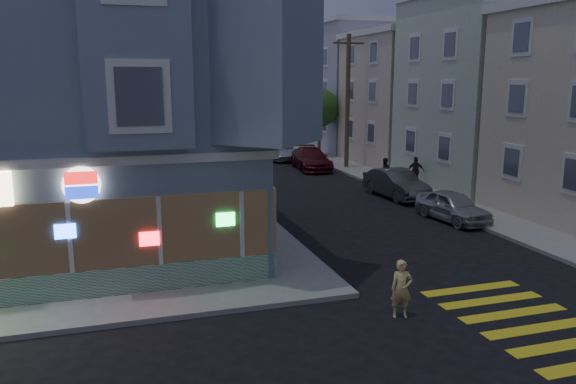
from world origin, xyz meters
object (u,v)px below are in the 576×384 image
utility_pole (348,100)px  pedestrian_b (416,171)px  parked_car_b (396,184)px  running_child (401,289)px  traffic_signal (236,173)px  parked_car_c (311,159)px  parked_car_d (282,151)px  street_tree_near (320,108)px  street_tree_far (289,104)px  fire_hydrant (416,190)px  parked_car_a (453,206)px  pedestrian_a (384,172)px

utility_pole → pedestrian_b: (1.00, -7.74, -3.82)m
utility_pole → parked_car_b: size_ratio=1.97×
running_child → traffic_signal: size_ratio=0.33×
parked_car_c → parked_car_d: bearing=101.2°
street_tree_near → pedestrian_b: (0.80, -13.74, -2.95)m
traffic_signal → street_tree_near: bearing=73.3°
street_tree_far → fire_hydrant: 25.03m
street_tree_near → fire_hydrant: street_tree_near is taller
parked_car_a → parked_car_c: size_ratio=0.77×
utility_pole → pedestrian_b: size_ratio=5.41×
parked_car_a → parked_car_b: 5.20m
parked_car_a → street_tree_far: bearing=82.1°
pedestrian_b → parked_car_c: 8.90m
street_tree_near → traffic_signal: 27.91m
utility_pole → parked_car_a: 15.65m
pedestrian_b → parked_car_a: 7.68m
street_tree_near → parked_car_d: 4.60m
street_tree_far → pedestrian_a: (-0.90, -21.14, -2.99)m
parked_car_b → fire_hydrant: (0.66, -0.95, -0.17)m
traffic_signal → parked_car_a: bearing=30.2°
street_tree_near → pedestrian_a: street_tree_near is taller
street_tree_near → fire_hydrant: size_ratio=6.49×
street_tree_near → parked_car_c: size_ratio=1.03×
street_tree_near → parked_car_b: size_ratio=1.16×
parked_car_a → fire_hydrant: parked_car_a is taller
utility_pole → pedestrian_b: utility_pole is taller
traffic_signal → fire_hydrant: 14.28m
parked_car_d → street_tree_far: bearing=74.2°
pedestrian_b → traffic_signal: bearing=63.2°
pedestrian_b → fire_hydrant: pedestrian_b is taller
fire_hydrant → parked_car_d: bearing=98.1°
parked_car_a → parked_car_c: parked_car_c is taller
running_child → pedestrian_b: 18.42m
parked_car_b → parked_car_c: bearing=92.6°
street_tree_far → parked_car_c: bearing=-101.2°
running_child → parked_car_b: size_ratio=0.34×
pedestrian_a → traffic_signal: traffic_signal is taller
parked_car_c → street_tree_near: bearing=69.3°
running_child → pedestrian_a: size_ratio=0.98×
pedestrian_a → parked_car_a: pedestrian_a is taller
parked_car_b → fire_hydrant: bearing=-58.5°
pedestrian_a → pedestrian_b: (1.70, -0.59, 0.03)m
street_tree_near → pedestrian_b: 14.07m
street_tree_near → pedestrian_b: street_tree_near is taller
parked_car_b → traffic_signal: size_ratio=0.96×
parked_car_c → running_child: bearing=-99.1°
utility_pole → running_child: 25.33m
utility_pole → parked_car_c: bearing=169.6°
street_tree_far → parked_car_b: 24.10m
street_tree_near → parked_car_b: 16.23m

